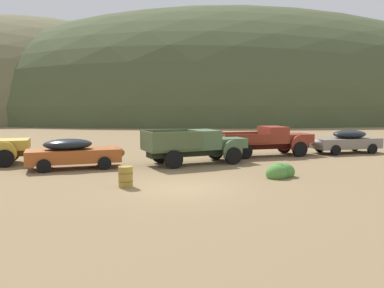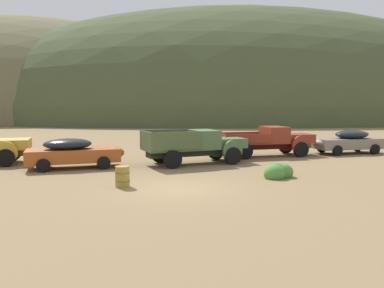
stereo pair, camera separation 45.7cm
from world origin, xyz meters
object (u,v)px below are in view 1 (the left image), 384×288
Objects in this scene: truck_rust_red at (272,140)px; car_primer_gray at (344,141)px; oil_drum_spare at (126,177)px; car_oxide_orange at (77,153)px; truck_weathered_green at (202,146)px.

truck_rust_red is 1.27× the size of car_primer_gray.
truck_rust_red is at bearing 44.25° from oil_drum_spare.
car_primer_gray is (5.27, 0.66, -0.17)m from truck_rust_red.
car_oxide_orange is 6.12× the size of oil_drum_spare.
truck_weathered_green is at bearing -3.86° from car_oxide_orange.
car_oxide_orange is at bearing -171.81° from truck_rust_red.
truck_rust_red is at bearing 11.25° from truck_weathered_green.
oil_drum_spare is at bearing -73.16° from car_oxide_orange.
truck_rust_red is at bearing -2.33° from car_primer_gray.
truck_weathered_green is 7.17× the size of oil_drum_spare.
truck_rust_red is 5.31m from car_primer_gray.
truck_weathered_green reaches higher than truck_rust_red.
truck_rust_red is 7.51× the size of oil_drum_spare.
truck_weathered_green is at bearing 8.86° from car_primer_gray.
oil_drum_spare is (-3.98, -5.98, -0.58)m from truck_weathered_green.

